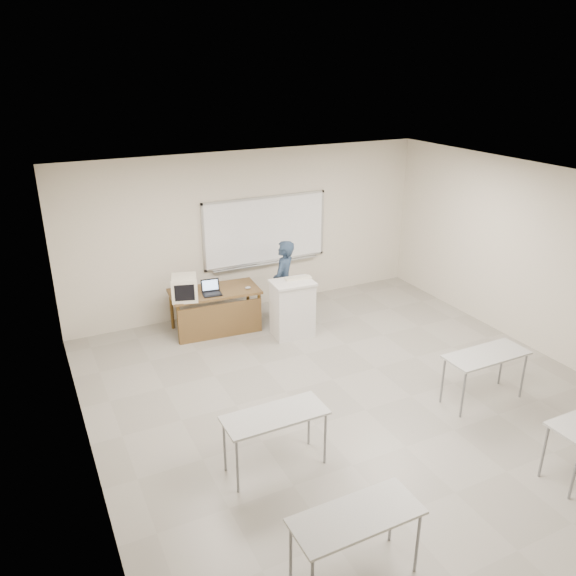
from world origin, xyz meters
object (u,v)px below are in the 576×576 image
whiteboard (266,231)px  presenter (284,283)px  mouse (248,288)px  keyboard (298,278)px  podium (292,308)px  crt_monitor (185,288)px  laptop (211,291)px  instructor_desk (217,303)px

whiteboard → presenter: 1.20m
mouse → keyboard: bearing=-21.7°
whiteboard → podium: (-0.17, -1.47, -0.98)m
crt_monitor → keyboard: size_ratio=1.04×
presenter → podium: bearing=37.9°
keyboard → presenter: size_ratio=0.29×
whiteboard → crt_monitor: bearing=-156.7°
laptop → whiteboard: bearing=36.5°
laptop → mouse: 0.66m
whiteboard → keyboard: bearing=-90.7°
whiteboard → laptop: whiteboard is taller
crt_monitor → keyboard: (1.82, -0.60, 0.07)m
instructor_desk → podium: podium is taller
whiteboard → instructor_desk: bearing=-148.8°
laptop → presenter: (1.30, -0.18, -0.02)m
podium → mouse: (-0.57, 0.60, 0.27)m
crt_monitor → mouse: size_ratio=4.46×
laptop → crt_monitor: bearing=-173.3°
crt_monitor → mouse: (1.10, -0.08, -0.17)m
podium → keyboard: (0.15, 0.08, 0.51)m
whiteboard → instructor_desk: whiteboard is taller
whiteboard → instructor_desk: (-1.29, -0.78, -0.92)m
podium → crt_monitor: (-1.67, 0.68, 0.44)m
whiteboard → laptop: 1.74m
mouse → podium: bearing=-32.3°
keyboard → presenter: (-0.07, 0.42, -0.23)m
laptop → podium: bearing=-22.1°
instructor_desk → presenter: size_ratio=0.98×
podium → presenter: (0.08, 0.50, 0.28)m
instructor_desk → crt_monitor: crt_monitor is taller
instructor_desk → crt_monitor: bearing=-174.2°
instructor_desk → presenter: presenter is taller
crt_monitor → laptop: (0.45, -0.00, -0.14)m
mouse → whiteboard: bearing=63.7°
whiteboard → mouse: 1.34m
whiteboard → instructor_desk: 1.77m
crt_monitor → laptop: crt_monitor is taller
podium → presenter: bearing=85.4°
presenter → keyboard: bearing=56.7°
instructor_desk → mouse: mouse is taller
instructor_desk → podium: 1.32m
whiteboard → presenter: bearing=-95.4°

